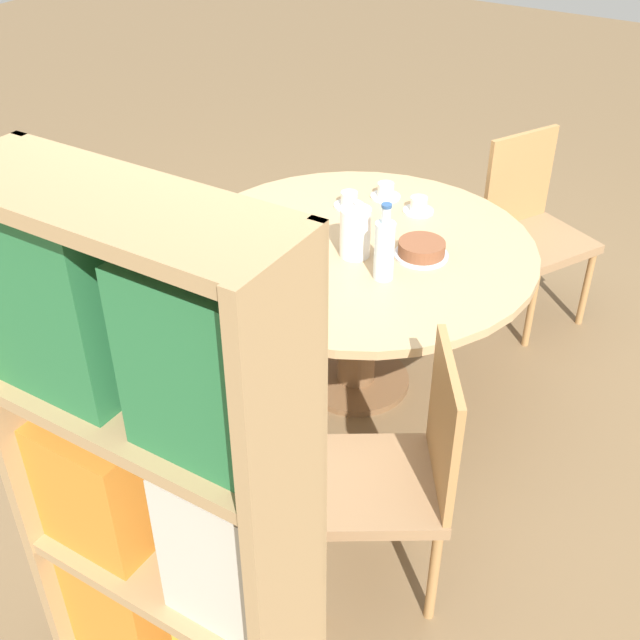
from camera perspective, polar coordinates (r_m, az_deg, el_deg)
name	(u,v)px	position (r m, az deg, el deg)	size (l,w,h in m)	color
ground_plane	(355,382)	(3.67, 2.54, -4.41)	(14.00, 14.00, 0.00)	brown
dining_table	(359,273)	(3.33, 2.79, 3.39)	(1.44, 1.44, 0.71)	brown
chair_a	(117,281)	(3.57, -14.26, 2.72)	(0.55, 0.55, 0.91)	#A87A47
chair_b	(397,472)	(2.58, 5.48, -10.70)	(0.58, 0.58, 0.91)	#A87A47
chair_c	(532,226)	(4.02, 14.85, 6.46)	(0.57, 0.57, 0.91)	#A87A47
bookshelf	(164,498)	(2.08, -11.04, -12.31)	(0.81, 0.28, 1.65)	tan
coffee_pot	(355,230)	(3.14, 2.53, 6.38)	(0.12, 0.12, 0.24)	white
water_bottle	(384,249)	(2.99, 4.61, 5.09)	(0.08, 0.08, 0.31)	silver
cake_main	(422,250)	(3.19, 7.23, 4.99)	(0.22, 0.22, 0.06)	silver
cup_a	(419,206)	(3.53, 7.03, 8.05)	(0.13, 0.13, 0.07)	silver
cup_b	(386,192)	(3.65, 4.69, 9.08)	(0.13, 0.13, 0.07)	silver
cup_c	(349,201)	(3.56, 2.08, 8.48)	(0.13, 0.13, 0.07)	silver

